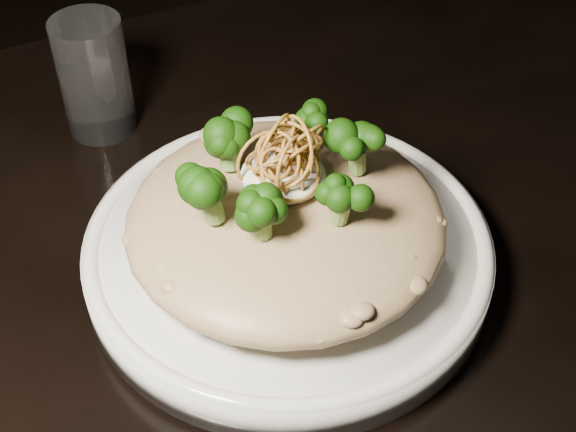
# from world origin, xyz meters

# --- Properties ---
(table) EXTENTS (1.10, 0.80, 0.75)m
(table) POSITION_xyz_m (0.00, 0.00, 0.67)
(table) COLOR black
(table) RESTS_ON ground
(plate) EXTENTS (0.31, 0.31, 0.03)m
(plate) POSITION_xyz_m (0.05, -0.02, 0.77)
(plate) COLOR silver
(plate) RESTS_ON table
(risotto) EXTENTS (0.23, 0.23, 0.05)m
(risotto) POSITION_xyz_m (0.05, -0.03, 0.81)
(risotto) COLOR brown
(risotto) RESTS_ON plate
(broccoli) EXTENTS (0.13, 0.13, 0.05)m
(broccoli) POSITION_xyz_m (0.05, -0.03, 0.86)
(broccoli) COLOR black
(broccoli) RESTS_ON risotto
(cheese) EXTENTS (0.06, 0.06, 0.02)m
(cheese) POSITION_xyz_m (0.05, -0.02, 0.84)
(cheese) COLOR white
(cheese) RESTS_ON risotto
(shallots) EXTENTS (0.06, 0.06, 0.04)m
(shallots) POSITION_xyz_m (0.05, -0.02, 0.87)
(shallots) COLOR brown
(shallots) RESTS_ON cheese
(drinking_glass) EXTENTS (0.08, 0.08, 0.11)m
(drinking_glass) POSITION_xyz_m (-0.02, 0.22, 0.81)
(drinking_glass) COLOR white
(drinking_glass) RESTS_ON table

